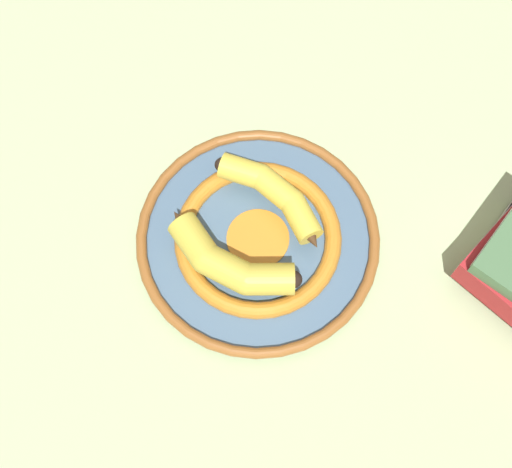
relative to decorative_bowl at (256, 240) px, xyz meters
The scene contains 4 objects.
ground_plane 0.03m from the decorative_bowl, 95.33° to the left, with size 2.80×2.80×0.00m, color #B2C693.
decorative_bowl is the anchor object (origin of this frame).
banana_a 0.06m from the decorative_bowl, 16.76° to the left, with size 0.11×0.17×0.04m.
banana_b 0.06m from the decorative_bowl, 149.02° to the right, with size 0.08×0.17×0.03m.
Camera 1 is at (0.18, 0.24, 0.85)m, focal length 50.00 mm.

